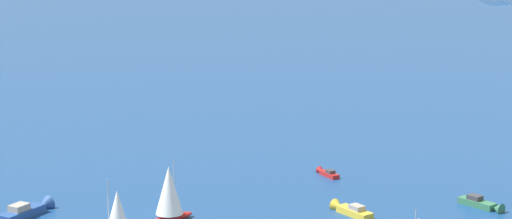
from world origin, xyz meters
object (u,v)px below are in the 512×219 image
motorboat_outer_ring_e (483,204)px  motorboat_outer_ring_b (350,210)px  motorboat_trailing (327,173)px  sailboat_outer_ring_a (169,193)px  motorboat_outer_ring_c (29,210)px

motorboat_outer_ring_e → motorboat_outer_ring_b: bearing=122.7°
motorboat_trailing → sailboat_outer_ring_a: size_ratio=0.55×
motorboat_outer_ring_c → motorboat_outer_ring_b: bearing=-64.8°
motorboat_outer_ring_c → motorboat_outer_ring_e: bearing=-62.5°
motorboat_outer_ring_b → motorboat_outer_ring_c: size_ratio=0.78×
sailboat_outer_ring_a → motorboat_outer_ring_e: size_ratio=1.24×
motorboat_outer_ring_c → motorboat_trailing: bearing=-39.8°
motorboat_trailing → motorboat_outer_ring_b: size_ratio=0.68×
motorboat_outer_ring_b → sailboat_outer_ring_a: bearing=122.3°
motorboat_outer_ring_e → motorboat_trailing: bearing=74.8°
motorboat_outer_ring_b → motorboat_outer_ring_c: 55.26m
motorboat_outer_ring_c → motorboat_outer_ring_e: (36.52, -70.21, -0.20)m
sailboat_outer_ring_a → motorboat_outer_ring_c: sailboat_outer_ring_a is taller
motorboat_trailing → motorboat_outer_ring_b: 24.96m
sailboat_outer_ring_a → motorboat_outer_ring_b: bearing=-57.7°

